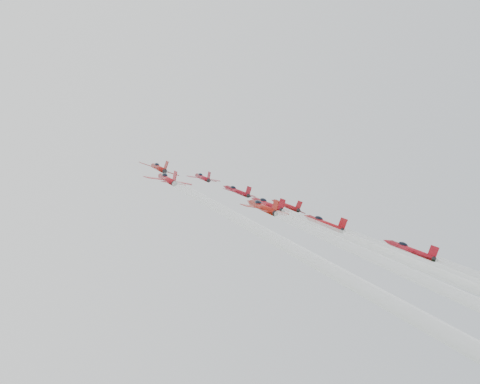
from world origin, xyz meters
TOP-DOWN VIEW (x-y plane):
  - jet_lead at (1.98, 23.60)m, footprint 9.04×11.25m
  - jet_row2_left at (-15.30, 10.98)m, footprint 9.43×11.73m
  - jet_row2_center at (3.72, 9.45)m, footprint 8.67×10.79m
  - jet_row2_right at (17.14, 9.02)m, footprint 9.26×11.52m
  - jet_center at (2.65, -41.54)m, footprint 9.35×83.83m
  - jet_rear_farleft at (-23.11, -45.91)m, footprint 8.54×76.55m
  - jet_rear_left at (-5.63, -52.54)m, footprint 9.53×85.44m

SIDE VIEW (x-z plane):
  - jet_rear_left at x=-5.63m, z-range 87.48..148.19m
  - jet_rear_farleft at x=-23.11m, z-range 95.30..149.70m
  - jet_center at x=2.65m, z-range 95.80..155.37m
  - jet_row2_right at x=17.14m, z-range 157.07..165.48m
  - jet_row2_center at x=3.72m, z-range 157.64..165.52m
  - jet_row2_left at x=-15.30m, z-range 158.38..166.94m
  - jet_lead at x=1.98m, z-range 167.44..175.66m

